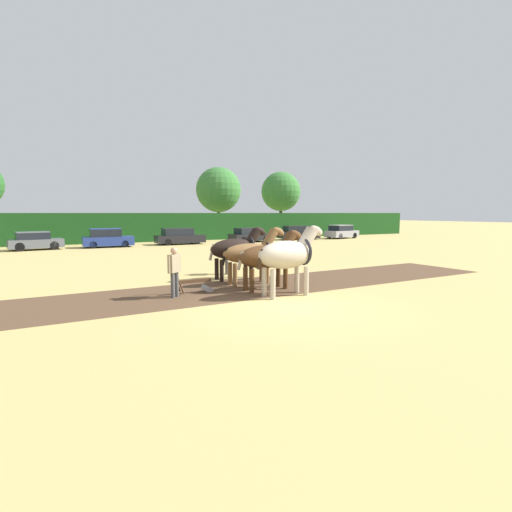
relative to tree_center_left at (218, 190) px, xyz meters
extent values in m
plane|color=tan|center=(-13.22, -36.95, -5.80)|extent=(240.00, 240.00, 0.00)
cube|color=brown|center=(-17.47, -33.58, -5.79)|extent=(32.85, 4.93, 0.01)
cube|color=#194719|center=(-13.22, -5.95, -4.35)|extent=(76.01, 2.00, 2.90)
cylinder|color=brown|center=(0.00, 0.00, -3.67)|extent=(0.44, 0.44, 4.25)
sphere|color=#387533|center=(0.00, 0.00, 0.02)|extent=(5.67, 5.67, 5.67)
cylinder|color=#423323|center=(9.67, 0.63, -3.61)|extent=(0.44, 0.44, 4.37)
sphere|color=#387533|center=(9.67, 0.63, 0.07)|extent=(5.45, 5.45, 5.45)
ellipsoid|color=#B2A38E|center=(-12.50, -35.47, -4.34)|extent=(2.17, 1.08, 0.98)
cylinder|color=#B2A38E|center=(-11.82, -35.17, -5.29)|extent=(0.18, 0.18, 1.02)
cylinder|color=#B2A38E|center=(-11.80, -35.73, -5.29)|extent=(0.18, 0.18, 1.02)
cylinder|color=#B2A38E|center=(-13.21, -35.20, -5.29)|extent=(0.18, 0.18, 1.02)
cylinder|color=#B2A38E|center=(-13.19, -35.77, -5.29)|extent=(0.18, 0.18, 1.02)
cylinder|color=#B2A38E|center=(-11.59, -35.44, -3.83)|extent=(0.85, 0.48, 0.93)
ellipsoid|color=#B2A38E|center=(-11.18, -35.43, -3.53)|extent=(0.69, 0.28, 0.54)
cube|color=black|center=(-11.41, -35.44, -3.62)|extent=(0.42, 0.09, 0.56)
cylinder|color=black|center=(-13.52, -35.49, -4.44)|extent=(0.30, 0.13, 0.71)
torus|color=black|center=(-11.76, -35.45, -4.26)|extent=(0.14, 0.99, 0.98)
ellipsoid|color=#513319|center=(-12.54, -34.12, -4.54)|extent=(2.29, 0.98, 0.88)
cylinder|color=#513319|center=(-11.81, -33.85, -5.36)|extent=(0.18, 0.18, 0.87)
cylinder|color=#513319|center=(-11.80, -34.36, -5.36)|extent=(0.18, 0.18, 0.87)
cylinder|color=#513319|center=(-13.28, -33.89, -5.36)|extent=(0.18, 0.18, 0.87)
cylinder|color=#513319|center=(-13.27, -34.40, -5.36)|extent=(0.18, 0.18, 0.87)
cylinder|color=#513319|center=(-11.58, -34.10, -4.05)|extent=(0.81, 0.44, 0.89)
ellipsoid|color=#513319|center=(-11.16, -34.09, -3.75)|extent=(0.69, 0.28, 0.54)
cube|color=gray|center=(-11.39, -34.10, -3.86)|extent=(0.42, 0.09, 0.56)
cylinder|color=gray|center=(-13.62, -34.15, -4.63)|extent=(0.30, 0.13, 0.71)
torus|color=black|center=(-11.75, -34.10, -4.47)|extent=(0.13, 0.90, 0.89)
ellipsoid|color=brown|center=(-12.57, -32.78, -4.52)|extent=(2.31, 0.90, 0.80)
cylinder|color=brown|center=(-11.84, -32.53, -5.34)|extent=(0.18, 0.18, 0.92)
cylinder|color=brown|center=(-11.82, -33.00, -5.34)|extent=(0.18, 0.18, 0.92)
cylinder|color=brown|center=(-13.32, -32.57, -5.34)|extent=(0.18, 0.18, 0.92)
cylinder|color=brown|center=(-13.31, -33.03, -5.34)|extent=(0.18, 0.18, 0.92)
cylinder|color=brown|center=(-11.60, -32.76, -4.01)|extent=(0.83, 0.40, 0.95)
ellipsoid|color=brown|center=(-11.14, -32.75, -3.68)|extent=(0.69, 0.28, 0.54)
cube|color=black|center=(-11.40, -32.75, -3.84)|extent=(0.46, 0.09, 0.62)
cylinder|color=black|center=(-13.66, -32.81, -4.61)|extent=(0.30, 0.13, 0.71)
torus|color=black|center=(-11.77, -32.76, -4.46)|extent=(0.13, 0.83, 0.82)
ellipsoid|color=black|center=(-12.61, -31.44, -4.46)|extent=(2.22, 1.00, 0.90)
cylinder|color=black|center=(-11.90, -31.16, -5.33)|extent=(0.18, 0.18, 0.94)
cylinder|color=black|center=(-11.89, -31.68, -5.33)|extent=(0.18, 0.18, 0.94)
cylinder|color=black|center=(-13.33, -31.20, -5.33)|extent=(0.18, 0.18, 0.94)
cylinder|color=black|center=(-13.31, -31.72, -5.33)|extent=(0.18, 0.18, 0.94)
cylinder|color=black|center=(-11.67, -31.42, -3.99)|extent=(0.79, 0.45, 0.85)
ellipsoid|color=black|center=(-11.29, -31.41, -3.71)|extent=(0.69, 0.28, 0.54)
cube|color=gray|center=(-11.50, -31.41, -3.79)|extent=(0.39, 0.09, 0.52)
cylinder|color=gray|center=(-13.65, -31.47, -4.55)|extent=(0.30, 0.13, 0.71)
torus|color=black|center=(-11.84, -31.42, -4.39)|extent=(0.13, 0.92, 0.92)
cube|color=#4C331E|center=(-15.21, -33.52, -5.35)|extent=(1.37, 0.13, 0.12)
cube|color=#939399|center=(-14.66, -33.51, -5.70)|extent=(0.49, 0.21, 0.39)
cylinder|color=#4C331E|center=(-15.83, -33.34, -5.25)|extent=(0.40, 0.07, 0.96)
cylinder|color=#4C331E|center=(-15.82, -33.74, -5.25)|extent=(0.40, 0.07, 0.96)
cylinder|color=#4C4C4C|center=(-15.91, -33.80, -5.36)|extent=(0.14, 0.14, 0.87)
cylinder|color=#4C4C4C|center=(-16.10, -33.95, -5.36)|extent=(0.14, 0.14, 0.87)
cube|color=tan|center=(-16.01, -33.87, -4.61)|extent=(0.53, 0.47, 0.62)
sphere|color=tan|center=(-16.01, -33.87, -4.18)|extent=(0.24, 0.24, 0.24)
cylinder|color=tan|center=(-15.77, -33.69, -4.64)|extent=(0.09, 0.09, 0.58)
cylinder|color=tan|center=(-16.24, -34.06, -4.64)|extent=(0.09, 0.09, 0.58)
cylinder|color=#4C4C4C|center=(-12.21, -29.80, -5.40)|extent=(0.14, 0.14, 0.80)
cylinder|color=#4C4C4C|center=(-12.31, -29.98, -5.40)|extent=(0.14, 0.14, 0.80)
cube|color=silver|center=(-12.26, -29.89, -4.71)|extent=(0.39, 0.51, 0.57)
sphere|color=tan|center=(-12.26, -29.89, -4.31)|extent=(0.22, 0.22, 0.22)
cylinder|color=silver|center=(-12.13, -29.64, -4.73)|extent=(0.09, 0.09, 0.54)
cylinder|color=silver|center=(-12.39, -30.14, -4.73)|extent=(0.09, 0.09, 0.54)
cube|color=#565B66|center=(-20.41, -11.32, -5.28)|extent=(4.05, 2.24, 0.66)
cube|color=black|center=(-20.60, -11.34, -4.68)|extent=(2.50, 1.85, 0.53)
cube|color=#565B66|center=(-20.60, -11.34, -4.39)|extent=(2.50, 1.85, 0.06)
cylinder|color=black|center=(-19.34, -10.41, -5.46)|extent=(0.70, 0.31, 0.68)
cylinder|color=black|center=(-19.13, -11.88, -5.46)|extent=(0.70, 0.31, 0.68)
cylinder|color=black|center=(-21.70, -10.75, -5.46)|extent=(0.70, 0.31, 0.68)
cylinder|color=black|center=(-21.49, -12.22, -5.46)|extent=(0.70, 0.31, 0.68)
cube|color=navy|center=(-15.01, -11.36, -5.26)|extent=(4.10, 1.91, 0.74)
cube|color=black|center=(-15.21, -11.36, -4.57)|extent=(2.48, 1.68, 0.64)
cube|color=navy|center=(-15.21, -11.36, -4.23)|extent=(2.48, 1.68, 0.06)
cylinder|color=black|center=(-13.73, -10.61, -5.50)|extent=(0.61, 0.24, 0.60)
cylinder|color=black|center=(-13.78, -12.19, -5.50)|extent=(0.61, 0.24, 0.60)
cylinder|color=black|center=(-16.25, -10.54, -5.50)|extent=(0.61, 0.24, 0.60)
cylinder|color=black|center=(-16.29, -12.11, -5.50)|extent=(0.61, 0.24, 0.60)
cube|color=black|center=(-8.66, -11.22, -5.29)|extent=(4.45, 1.79, 0.69)
cube|color=black|center=(-8.88, -11.22, -4.65)|extent=(2.67, 1.61, 0.58)
cube|color=black|center=(-8.88, -11.22, -4.33)|extent=(2.67, 1.61, 0.06)
cylinder|color=black|center=(-7.28, -10.44, -5.50)|extent=(0.60, 0.22, 0.60)
cylinder|color=black|center=(-7.28, -12.00, -5.50)|extent=(0.60, 0.22, 0.60)
cylinder|color=black|center=(-10.04, -10.45, -5.50)|extent=(0.60, 0.22, 0.60)
cylinder|color=black|center=(-10.04, -12.01, -5.50)|extent=(0.60, 0.22, 0.60)
cube|color=black|center=(-1.57, -11.76, -5.30)|extent=(4.37, 2.12, 0.65)
cube|color=black|center=(-1.78, -11.78, -4.71)|extent=(2.67, 1.79, 0.53)
cube|color=black|center=(-1.78, -11.78, -4.41)|extent=(2.67, 1.79, 0.06)
cylinder|color=black|center=(-0.33, -10.88, -5.48)|extent=(0.65, 0.28, 0.63)
cylinder|color=black|center=(-0.19, -12.40, -5.48)|extent=(0.65, 0.28, 0.63)
cylinder|color=black|center=(-2.94, -11.11, -5.48)|extent=(0.65, 0.28, 0.63)
cylinder|color=black|center=(-2.80, -12.64, -5.48)|extent=(0.65, 0.28, 0.63)
cube|color=black|center=(4.83, -10.89, -5.27)|extent=(4.68, 2.44, 0.69)
cube|color=black|center=(4.61, -10.86, -4.64)|extent=(2.89, 2.00, 0.57)
cube|color=black|center=(4.61, -10.86, -4.32)|extent=(2.89, 2.00, 0.06)
cylinder|color=black|center=(6.31, -10.31, -5.47)|extent=(0.69, 0.32, 0.66)
cylinder|color=black|center=(6.08, -11.88, -5.47)|extent=(0.69, 0.32, 0.66)
cylinder|color=black|center=(3.58, -9.90, -5.47)|extent=(0.69, 0.32, 0.66)
cylinder|color=black|center=(3.34, -11.47, -5.47)|extent=(0.69, 0.32, 0.66)
cube|color=#9E9EA8|center=(10.39, -11.51, -5.26)|extent=(4.15, 2.38, 0.71)
cube|color=black|center=(10.20, -11.54, -4.61)|extent=(2.57, 1.97, 0.59)
cube|color=#9E9EA8|center=(10.20, -11.54, -4.29)|extent=(2.57, 1.97, 0.06)
cylinder|color=black|center=(11.48, -10.54, -5.47)|extent=(0.68, 0.31, 0.66)
cylinder|color=black|center=(11.71, -12.13, -5.47)|extent=(0.68, 0.31, 0.66)
cylinder|color=black|center=(9.07, -10.90, -5.47)|extent=(0.68, 0.31, 0.66)
cylinder|color=black|center=(9.31, -12.48, -5.47)|extent=(0.68, 0.31, 0.66)
camera|label=1|loc=(-19.96, -47.15, -2.89)|focal=28.00mm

